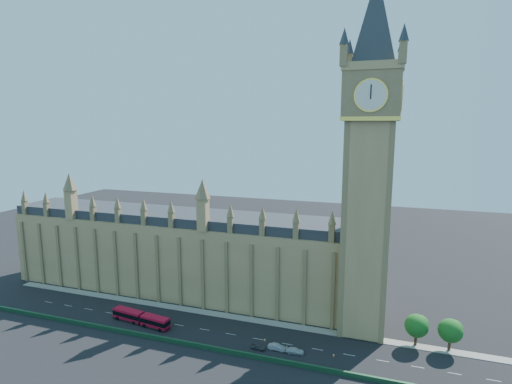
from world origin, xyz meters
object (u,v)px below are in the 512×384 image
(car_silver, at_px, (277,347))
(car_white, at_px, (295,351))
(red_bus, at_px, (141,318))
(car_grey, at_px, (258,347))

(car_silver, bearing_deg, car_white, -89.04)
(car_white, bearing_deg, red_bus, 83.47)
(red_bus, distance_m, car_silver, 41.15)
(car_grey, xyz_separation_m, car_silver, (4.62, 1.23, 0.11))
(car_grey, distance_m, car_white, 9.41)
(red_bus, bearing_deg, car_white, 6.51)
(red_bus, xyz_separation_m, car_white, (45.85, -0.87, -1.04))
(car_silver, bearing_deg, car_grey, 106.79)
(red_bus, height_order, car_silver, red_bus)
(car_grey, bearing_deg, red_bus, 91.95)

